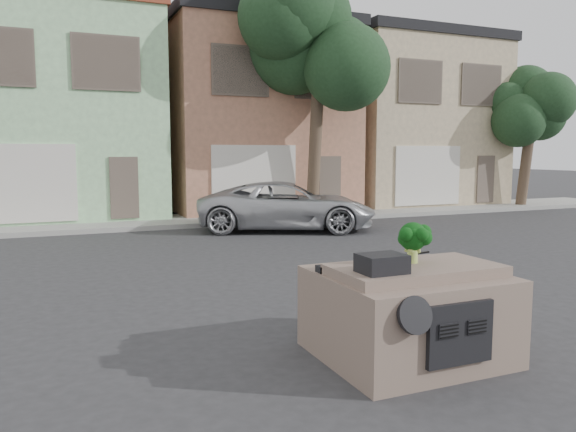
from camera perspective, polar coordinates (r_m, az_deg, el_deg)
ground_plane at (r=9.47m, az=1.30°, el=-8.16°), size 120.00×120.00×0.00m
sidewalk at (r=19.35m, az=-11.67°, el=-0.53°), size 40.00×3.00×0.15m
townhouse_mint at (r=22.88m, az=-22.69°, el=9.45°), size 7.20×8.20×7.55m
townhouse_tan at (r=24.17m, az=-4.35°, el=9.75°), size 7.20×8.20×7.55m
townhouse_beige at (r=27.52m, az=10.80°, el=9.25°), size 7.20×8.20×7.55m
silver_pickup at (r=17.36m, az=-0.09°, el=-1.44°), size 5.94×4.44×1.50m
tree_near at (r=20.24m, az=2.77°, el=11.74°), size 4.40×4.00×8.50m
tree_far at (r=26.12m, az=23.07°, el=7.30°), size 3.20×3.00×6.00m
car_dashboard at (r=6.80m, az=11.98°, el=-9.29°), size 2.00×1.80×1.12m
instrument_hump at (r=6.05m, az=9.52°, el=-4.78°), size 0.48×0.38×0.20m
wiper_arm at (r=7.13m, az=12.17°, el=-3.85°), size 0.69×0.15×0.02m
broccoli at (r=6.63m, az=12.56°, el=-2.60°), size 0.44×0.44×0.49m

